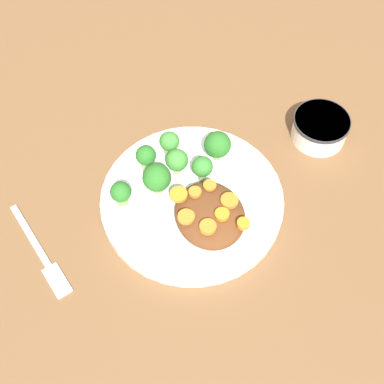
{
  "coord_description": "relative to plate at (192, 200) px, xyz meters",
  "views": [
    {
      "loc": [
        -0.42,
        0.13,
        0.71
      ],
      "look_at": [
        0.0,
        0.0,
        0.03
      ],
      "focal_mm": 50.0,
      "sensor_mm": 36.0,
      "label": 1
    }
  ],
  "objects": [
    {
      "name": "broccoli_floret_0",
      "position": [
        0.08,
        0.05,
        0.03
      ],
      "size": [
        0.03,
        0.03,
        0.05
      ],
      "color": "#7FA85B",
      "rests_on": "plate"
    },
    {
      "name": "carrot_slice_1",
      "position": [
        -0.06,
        -0.03,
        0.04
      ],
      "size": [
        0.02,
        0.02,
        0.01
      ],
      "primitive_type": "cylinder",
      "color": "orange",
      "rests_on": "stew_mound"
    },
    {
      "name": "broccoli_floret_6",
      "position": [
        0.03,
        -0.03,
        0.04
      ],
      "size": [
        0.03,
        0.03,
        0.05
      ],
      "color": "#7FA85B",
      "rests_on": "plate"
    },
    {
      "name": "carrot_slice_4",
      "position": [
        -0.08,
        -0.0,
        0.04
      ],
      "size": [
        0.02,
        0.02,
        0.01
      ],
      "primitive_type": "cylinder",
      "color": "orange",
      "rests_on": "stew_mound"
    },
    {
      "name": "broccoli_floret_1",
      "position": [
        0.05,
        0.01,
        0.03
      ],
      "size": [
        0.04,
        0.04,
        0.05
      ],
      "color": "#7FA85B",
      "rests_on": "plate"
    },
    {
      "name": "ground_plane",
      "position": [
        0.0,
        0.0,
        -0.01
      ],
      "size": [
        4.0,
        4.0,
        0.0
      ],
      "primitive_type": "plane",
      "color": "brown"
    },
    {
      "name": "carrot_slice_7",
      "position": [
        -0.01,
        0.02,
        0.04
      ],
      "size": [
        0.03,
        0.03,
        0.01
      ],
      "primitive_type": "cylinder",
      "color": "orange",
      "rests_on": "stew_mound"
    },
    {
      "name": "carrot_slice_6",
      "position": [
        -0.09,
        -0.05,
        0.04
      ],
      "size": [
        0.02,
        0.02,
        0.01
      ],
      "primitive_type": "cylinder",
      "color": "orange",
      "rests_on": "stew_mound"
    },
    {
      "name": "fork",
      "position": [
        -0.03,
        0.24,
        -0.01
      ],
      "size": [
        0.18,
        0.07,
        0.01
      ],
      "rotation": [
        0.0,
        0.0,
        9.73
      ],
      "color": "silver",
      "rests_on": "ground_plane"
    },
    {
      "name": "carrot_slice_0",
      "position": [
        -0.05,
        0.02,
        0.04
      ],
      "size": [
        0.02,
        0.02,
        0.01
      ],
      "primitive_type": "cylinder",
      "color": "orange",
      "rests_on": "stew_mound"
    },
    {
      "name": "plate",
      "position": [
        0.0,
        0.0,
        0.0
      ],
      "size": [
        0.28,
        0.28,
        0.02
      ],
      "color": "white",
      "rests_on": "ground_plane"
    },
    {
      "name": "broccoli_floret_4",
      "position": [
        0.02,
        0.1,
        0.03
      ],
      "size": [
        0.03,
        0.03,
        0.04
      ],
      "color": "#759E51",
      "rests_on": "plate"
    },
    {
      "name": "broccoli_floret_5",
      "position": [
        0.09,
        0.01,
        0.03
      ],
      "size": [
        0.03,
        0.03,
        0.05
      ],
      "color": "#7FA85B",
      "rests_on": "plate"
    },
    {
      "name": "carrot_slice_3",
      "position": [
        -0.04,
        -0.04,
        0.04
      ],
      "size": [
        0.03,
        0.03,
        0.01
      ],
      "primitive_type": "cylinder",
      "color": "orange",
      "rests_on": "stew_mound"
    },
    {
      "name": "stew_mound",
      "position": [
        -0.05,
        -0.01,
        0.02
      ],
      "size": [
        0.12,
        0.1,
        0.03
      ],
      "primitive_type": "ellipsoid",
      "color": "#5B3319",
      "rests_on": "plate"
    },
    {
      "name": "carrot_slice_5",
      "position": [
        -0.01,
        -0.0,
        0.04
      ],
      "size": [
        0.02,
        0.02,
        0.01
      ],
      "primitive_type": "cylinder",
      "color": "orange",
      "rests_on": "stew_mound"
    },
    {
      "name": "dip_bowl",
      "position": [
        0.07,
        -0.24,
        0.01
      ],
      "size": [
        0.09,
        0.09,
        0.04
      ],
      "color": "white",
      "rests_on": "ground_plane"
    },
    {
      "name": "broccoli_floret_2",
      "position": [
        0.03,
        0.05,
        0.04
      ],
      "size": [
        0.04,
        0.04,
        0.06
      ],
      "color": "#7FA85B",
      "rests_on": "plate"
    },
    {
      "name": "carrot_slice_2",
      "position": [
        -0.01,
        -0.02,
        0.04
      ],
      "size": [
        0.02,
        0.02,
        0.0
      ],
      "primitive_type": "cylinder",
      "color": "orange",
      "rests_on": "stew_mound"
    },
    {
      "name": "broccoli_floret_3",
      "position": [
        0.06,
        -0.06,
        0.04
      ],
      "size": [
        0.04,
        0.04,
        0.06
      ],
      "color": "#759E51",
      "rests_on": "plate"
    }
  ]
}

